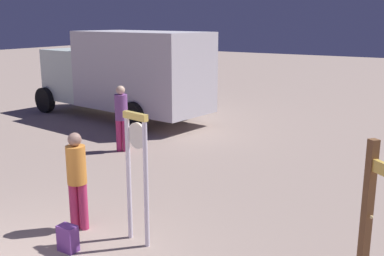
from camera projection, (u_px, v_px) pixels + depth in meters
name	position (u px, v px, depth m)	size (l,w,h in m)	color
standing_clock	(137.00, 164.00, 6.68)	(0.48, 0.18, 2.01)	white
person_near_clock	(77.00, 176.00, 7.19)	(0.31, 0.31, 1.60)	#C22F5E
backpack	(68.00, 238.00, 6.65)	(0.28, 0.22, 0.39)	#753E95
person_distant	(121.00, 115.00, 11.53)	(0.32, 0.32, 1.69)	#C32F6A
box_truck_near	(126.00, 72.00, 15.19)	(6.82, 3.13, 2.93)	silver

